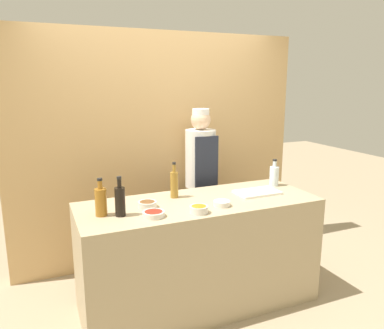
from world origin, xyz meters
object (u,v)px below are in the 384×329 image
object	(u,v)px
sauce_bowl_red	(154,214)
bottle_soy	(120,201)
cutting_board	(257,192)
bottle_amber	(101,201)
sauce_bowl_brown	(147,204)
bottle_clear	(274,175)
sauce_bowl_white	(222,203)
bottle_vinegar	(174,184)
sauce_bowl_orange	(199,209)
chef_center	(200,181)

from	to	relation	value
sauce_bowl_red	bottle_soy	world-z (taller)	bottle_soy
cutting_board	bottle_amber	xyz separation A→B (m)	(-1.37, -0.03, 0.10)
sauce_bowl_brown	bottle_soy	size ratio (longest dim) A/B	0.49
cutting_board	bottle_clear	distance (m)	0.33
sauce_bowl_white	bottle_vinegar	distance (m)	0.46
bottle_soy	bottle_vinegar	xyz separation A→B (m)	(0.52, 0.26, 0.00)
bottle_soy	bottle_clear	bearing A→B (deg)	8.95
cutting_board	bottle_vinegar	size ratio (longest dim) A/B	1.25
cutting_board	bottle_vinegar	bearing A→B (deg)	166.24
bottle_clear	bottle_amber	bearing A→B (deg)	-173.78
cutting_board	sauce_bowl_orange	bearing A→B (deg)	-159.27
sauce_bowl_orange	bottle_clear	distance (m)	1.05
sauce_bowl_white	chef_center	distance (m)	0.88
sauce_bowl_orange	bottle_amber	xyz separation A→B (m)	(-0.68, 0.23, 0.08)
cutting_board	sauce_bowl_red	bearing A→B (deg)	-168.83
sauce_bowl_brown	sauce_bowl_orange	world-z (taller)	sauce_bowl_orange
sauce_bowl_orange	cutting_board	distance (m)	0.73
bottle_amber	chef_center	xyz separation A→B (m)	(1.12, 0.69, -0.14)
bottle_amber	cutting_board	bearing A→B (deg)	1.11
sauce_bowl_brown	sauce_bowl_red	bearing A→B (deg)	-94.30
bottle_soy	cutting_board	bearing A→B (deg)	3.99
sauce_bowl_brown	chef_center	distance (m)	1.00
sauce_bowl_orange	bottle_amber	size ratio (longest dim) A/B	0.49
sauce_bowl_brown	sauce_bowl_orange	size ratio (longest dim) A/B	1.05
sauce_bowl_brown	chef_center	size ratio (longest dim) A/B	0.09
sauce_bowl_white	bottle_soy	world-z (taller)	bottle_soy
sauce_bowl_red	cutting_board	distance (m)	1.04
sauce_bowl_red	cutting_board	size ratio (longest dim) A/B	0.42
bottle_clear	bottle_vinegar	xyz separation A→B (m)	(-1.00, 0.02, 0.02)
bottle_vinegar	sauce_bowl_red	bearing A→B (deg)	-128.82
sauce_bowl_red	chef_center	size ratio (longest dim) A/B	0.10
chef_center	cutting_board	bearing A→B (deg)	-69.61
chef_center	bottle_soy	bearing A→B (deg)	-142.72
sauce_bowl_orange	sauce_bowl_white	distance (m)	0.24
cutting_board	bottle_soy	bearing A→B (deg)	-176.01
sauce_bowl_red	bottle_clear	xyz separation A→B (m)	(1.30, 0.35, 0.08)
sauce_bowl_red	sauce_bowl_white	bearing A→B (deg)	1.66
sauce_bowl_brown	chef_center	bearing A→B (deg)	40.82
bottle_amber	chef_center	bearing A→B (deg)	31.81
bottle_soy	chef_center	size ratio (longest dim) A/B	0.18
sauce_bowl_white	bottle_clear	distance (m)	0.81
sauce_bowl_white	bottle_amber	size ratio (longest dim) A/B	0.47
sauce_bowl_orange	sauce_bowl_brown	bearing A→B (deg)	139.67
sauce_bowl_brown	bottle_amber	world-z (taller)	bottle_amber
sauce_bowl_orange	cutting_board	world-z (taller)	sauce_bowl_orange
bottle_clear	chef_center	distance (m)	0.75
sauce_bowl_white	chef_center	size ratio (longest dim) A/B	0.08
sauce_bowl_red	bottle_vinegar	world-z (taller)	bottle_vinegar
cutting_board	bottle_soy	distance (m)	1.25
sauce_bowl_white	cutting_board	xyz separation A→B (m)	(0.45, 0.18, -0.01)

